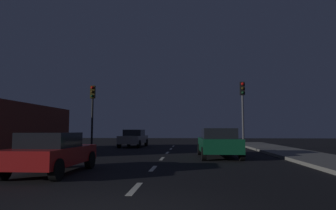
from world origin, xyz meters
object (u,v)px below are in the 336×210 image
traffic_signal_left (92,105)px  car_stopped_ahead (218,143)px  car_oncoming_far (134,138)px  traffic_signal_right (243,102)px  car_adjacent_lane (52,152)px

traffic_signal_left → car_stopped_ahead: bearing=-28.5°
car_stopped_ahead → car_oncoming_far: car_stopped_ahead is taller
car_stopped_ahead → car_oncoming_far: size_ratio=0.99×
traffic_signal_left → traffic_signal_right: 10.43m
car_stopped_ahead → car_oncoming_far: (-6.24, 9.35, -0.03)m
traffic_signal_left → car_adjacent_lane: traffic_signal_left is taller
traffic_signal_right → car_adjacent_lane: (-8.22, -10.64, -2.61)m
car_oncoming_far → traffic_signal_left: bearing=-113.0°
traffic_signal_right → car_adjacent_lane: traffic_signal_right is taller
traffic_signal_left → car_stopped_ahead: (8.30, -4.51, -2.43)m
car_stopped_ahead → car_adjacent_lane: car_stopped_ahead is taller
traffic_signal_right → car_oncoming_far: bearing=149.9°
traffic_signal_left → car_adjacent_lane: size_ratio=1.17×
car_oncoming_far → car_stopped_ahead: bearing=-56.3°
car_stopped_ahead → car_oncoming_far: 11.24m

